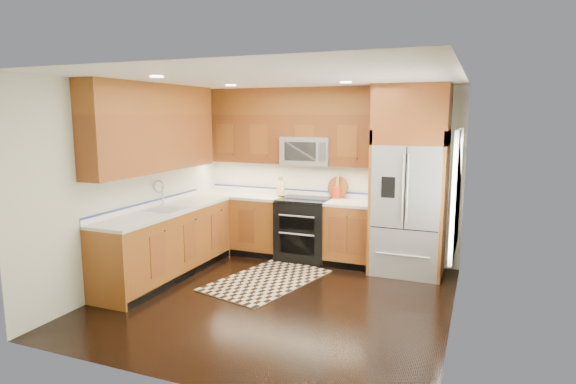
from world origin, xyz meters
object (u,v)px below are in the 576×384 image
at_px(range, 304,229).
at_px(utensil_crock, 337,190).
at_px(refrigerator, 409,181).
at_px(rug, 267,280).
at_px(knife_block, 281,188).

bearing_deg(range, utensil_crock, 28.17).
bearing_deg(refrigerator, rug, -147.35).
relative_size(rug, utensil_crock, 4.72).
relative_size(range, refrigerator, 0.36).
bearing_deg(range, rug, -96.31).
bearing_deg(rug, knife_block, 119.04).
xyz_separation_m(range, knife_block, (-0.44, 0.12, 0.59)).
height_order(range, refrigerator, refrigerator).
relative_size(range, utensil_crock, 2.64).
height_order(refrigerator, knife_block, refrigerator).
bearing_deg(rug, range, 98.30).
height_order(knife_block, utensil_crock, utensil_crock).
bearing_deg(knife_block, refrigerator, -4.66).
xyz_separation_m(range, rug, (-0.12, -1.11, -0.46)).
height_order(refrigerator, utensil_crock, refrigerator).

